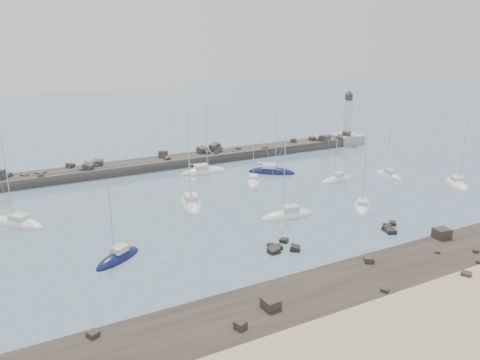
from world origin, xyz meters
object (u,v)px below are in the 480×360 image
object	(u,v)px
lighthouse	(347,132)
sailboat_9	(388,176)
sailboat_3	(204,172)
sailboat_7	(271,172)
sailboat_10	(457,184)
sailboat_1	(118,259)
sailboat_2	(191,204)
sailboat_5	(253,182)
sailboat_0	(18,224)
sailboat_6	(362,207)
sailboat_8	(337,180)
sailboat_4	(287,216)

from	to	relation	value
lighthouse	sailboat_9	distance (m)	31.59
sailboat_9	sailboat_3	bearing A→B (deg)	147.88
sailboat_7	sailboat_10	world-z (taller)	sailboat_7
sailboat_1	sailboat_2	distance (m)	21.70
sailboat_2	sailboat_10	xyz separation A→B (m)	(49.13, -13.76, -0.03)
sailboat_5	sailboat_10	distance (m)	39.01
sailboat_0	sailboat_9	xyz separation A→B (m)	(68.21, -7.36, -0.00)
sailboat_9	sailboat_7	bearing A→B (deg)	145.70
sailboat_6	sailboat_9	xyz separation A→B (m)	(17.38, 11.52, 0.01)
sailboat_0	sailboat_1	world-z (taller)	sailboat_0
sailboat_9	sailboat_8	bearing A→B (deg)	167.51
sailboat_1	sailboat_8	xyz separation A→B (m)	(46.57, 13.88, -0.01)
sailboat_1	sailboat_2	size ratio (longest dim) A/B	0.72
sailboat_0	sailboat_9	world-z (taller)	sailboat_0
sailboat_2	sailboat_9	distance (m)	41.90
sailboat_1	sailboat_9	world-z (taller)	sailboat_9
sailboat_2	sailboat_10	size ratio (longest dim) A/B	1.15
sailboat_3	sailboat_8	distance (m)	27.28
lighthouse	sailboat_0	distance (m)	84.16
sailboat_2	sailboat_3	world-z (taller)	sailboat_2
sailboat_4	sailboat_6	xyz separation A→B (m)	(13.20, -2.40, -0.02)
sailboat_6	sailboat_10	size ratio (longest dim) A/B	0.89
sailboat_3	sailboat_6	world-z (taller)	sailboat_3
sailboat_7	sailboat_10	distance (m)	35.99
lighthouse	sailboat_3	distance (m)	46.10
sailboat_9	sailboat_0	bearing A→B (deg)	173.84
sailboat_0	sailboat_3	distance (m)	38.36
sailboat_1	sailboat_5	bearing A→B (deg)	32.95
sailboat_1	sailboat_3	size ratio (longest dim) A/B	0.76
sailboat_4	sailboat_6	distance (m)	13.42
sailboat_7	sailboat_8	distance (m)	13.73
sailboat_7	sailboat_8	bearing A→B (deg)	-52.41
sailboat_9	sailboat_10	size ratio (longest dim) A/B	0.83
lighthouse	sailboat_8	size ratio (longest dim) A/B	1.20
lighthouse	sailboat_1	size ratio (longest dim) A/B	1.24
sailboat_2	sailboat_3	xyz separation A→B (m)	(9.74, 16.86, -0.01)
sailboat_4	sailboat_5	world-z (taller)	sailboat_4
lighthouse	sailboat_4	size ratio (longest dim) A/B	1.04
sailboat_1	sailboat_7	world-z (taller)	sailboat_7
sailboat_2	sailboat_8	xyz separation A→B (m)	(30.56, -0.76, -0.01)
sailboat_3	sailboat_0	bearing A→B (deg)	-160.59
sailboat_6	sailboat_10	distance (m)	24.75
sailboat_3	sailboat_6	bearing A→B (deg)	-65.14
sailboat_4	sailboat_8	world-z (taller)	sailboat_4
sailboat_8	sailboat_10	xyz separation A→B (m)	(18.56, -12.99, -0.01)
sailboat_3	sailboat_7	bearing A→B (deg)	-28.47
sailboat_0	sailboat_5	size ratio (longest dim) A/B	1.23
sailboat_3	sailboat_9	bearing A→B (deg)	-32.12
sailboat_1	sailboat_3	xyz separation A→B (m)	(25.75, 31.51, -0.02)
sailboat_0	sailboat_1	xyz separation A→B (m)	(10.42, -18.76, 0.02)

